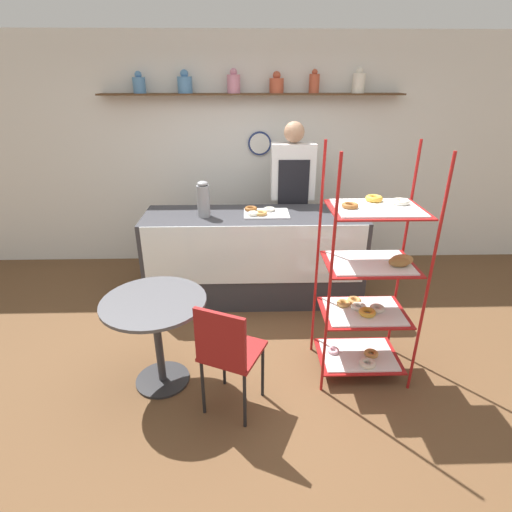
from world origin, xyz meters
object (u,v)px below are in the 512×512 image
at_px(cafe_table, 156,321).
at_px(cafe_chair, 227,349).
at_px(person_worker, 292,197).
at_px(donut_tray_counter, 262,212).
at_px(pastry_rack, 368,286).
at_px(coffee_carafe, 203,199).

relative_size(cafe_table, cafe_chair, 0.86).
distance_m(person_worker, donut_tray_counter, 0.60).
xyz_separation_m(pastry_rack, coffee_carafe, (-1.34, 1.19, 0.34)).
distance_m(pastry_rack, cafe_chair, 1.17).
height_order(person_worker, donut_tray_counter, person_worker).
bearing_deg(donut_tray_counter, coffee_carafe, -174.26).
distance_m(person_worker, coffee_carafe, 1.09).
height_order(coffee_carafe, donut_tray_counter, coffee_carafe).
distance_m(pastry_rack, donut_tray_counter, 1.47).
height_order(pastry_rack, coffee_carafe, pastry_rack).
bearing_deg(cafe_table, pastry_rack, 3.96).
distance_m(cafe_table, coffee_carafe, 1.44).
relative_size(person_worker, cafe_table, 2.34).
distance_m(pastry_rack, person_worker, 1.79).
xyz_separation_m(person_worker, coffee_carafe, (-0.94, -0.55, 0.14)).
height_order(person_worker, cafe_chair, person_worker).
bearing_deg(donut_tray_counter, cafe_table, -121.95).
height_order(person_worker, coffee_carafe, person_worker).
bearing_deg(cafe_chair, cafe_table, -7.54).
relative_size(pastry_rack, donut_tray_counter, 4.00).
bearing_deg(cafe_chair, coffee_carafe, -55.86).
bearing_deg(person_worker, cafe_table, -123.13).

